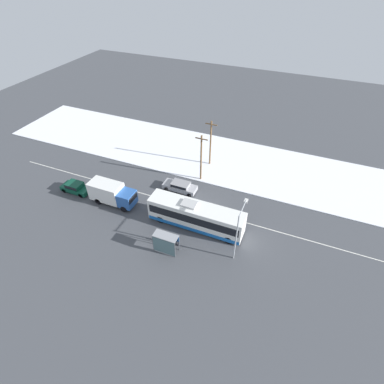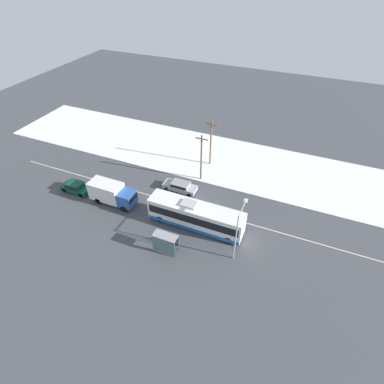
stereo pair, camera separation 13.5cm
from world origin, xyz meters
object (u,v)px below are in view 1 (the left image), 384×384
at_px(parked_car_near_truck, 75,187).
at_px(utility_pole_roadside, 201,158).
at_px(city_bus, 196,216).
at_px(sedan_car, 180,186).
at_px(streetlamp, 239,227).
at_px(bus_shelter, 165,242).
at_px(pedestrian_at_stop, 177,239).
at_px(box_truck, 112,193).
at_px(utility_pole_snowlot, 211,143).

distance_m(parked_car_near_truck, utility_pole_roadside, 18.02).
height_order(city_bus, parked_car_near_truck, city_bus).
bearing_deg(sedan_car, streetlamp, 142.65).
bearing_deg(city_bus, bus_shelter, -107.72).
height_order(sedan_car, pedestrian_at_stop, pedestrian_at_stop).
xyz_separation_m(city_bus, box_truck, (-11.90, -0.23, -0.05)).
distance_m(bus_shelter, streetlamp, 8.25).
distance_m(parked_car_near_truck, bus_shelter, 17.10).
height_order(box_truck, parked_car_near_truck, box_truck).
relative_size(parked_car_near_truck, utility_pole_snowlot, 0.56).
bearing_deg(utility_pole_snowlot, pedestrian_at_stop, -82.46).
distance_m(sedan_car, bus_shelter, 11.16).
xyz_separation_m(box_truck, utility_pole_roadside, (8.99, 9.31, 2.20)).
height_order(sedan_car, streetlamp, streetlamp).
distance_m(city_bus, utility_pole_snowlot, 13.87).
bearing_deg(utility_pole_snowlot, parked_car_near_truck, -137.61).
height_order(parked_car_near_truck, bus_shelter, bus_shelter).
relative_size(pedestrian_at_stop, utility_pole_roadside, 0.24).
height_order(city_bus, streetlamp, streetlamp).
bearing_deg(city_bus, utility_pole_roadside, 107.81).
relative_size(sedan_car, parked_car_near_truck, 1.16).
distance_m(city_bus, streetlamp, 6.67).
distance_m(pedestrian_at_stop, utility_pole_roadside, 13.28).
bearing_deg(sedan_car, box_truck, 38.89).
xyz_separation_m(city_bus, utility_pole_roadside, (-2.92, 9.08, 2.15)).
distance_m(sedan_car, utility_pole_roadside, 4.97).
height_order(parked_car_near_truck, pedestrian_at_stop, pedestrian_at_stop).
bearing_deg(bus_shelter, box_truck, 154.71).
relative_size(box_truck, sedan_car, 1.31).
bearing_deg(utility_pole_roadside, bus_shelter, -84.80).
xyz_separation_m(city_bus, parked_car_near_truck, (-18.01, -0.29, -0.89)).
bearing_deg(utility_pole_roadside, pedestrian_at_stop, -80.64).
bearing_deg(bus_shelter, utility_pole_roadside, 95.20).
height_order(sedan_car, bus_shelter, bus_shelter).
height_order(box_truck, streetlamp, streetlamp).
relative_size(box_truck, bus_shelter, 2.28).
bearing_deg(city_bus, utility_pole_snowlot, 102.93).
xyz_separation_m(parked_car_near_truck, bus_shelter, (16.38, -4.80, 0.88)).
height_order(box_truck, utility_pole_snowlot, utility_pole_snowlot).
distance_m(city_bus, pedestrian_at_stop, 3.87).
height_order(box_truck, sedan_car, box_truck).
relative_size(sedan_car, streetlamp, 0.73).
bearing_deg(utility_pole_snowlot, sedan_car, -101.67).
bearing_deg(box_truck, utility_pole_snowlot, 56.95).
bearing_deg(utility_pole_roadside, box_truck, -134.00).
height_order(city_bus, sedan_car, city_bus).
bearing_deg(pedestrian_at_stop, box_truck, 162.48).
height_order(city_bus, bus_shelter, city_bus).
bearing_deg(pedestrian_at_stop, utility_pole_roadside, 99.36).
bearing_deg(streetlamp, parked_car_near_truck, 175.14).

